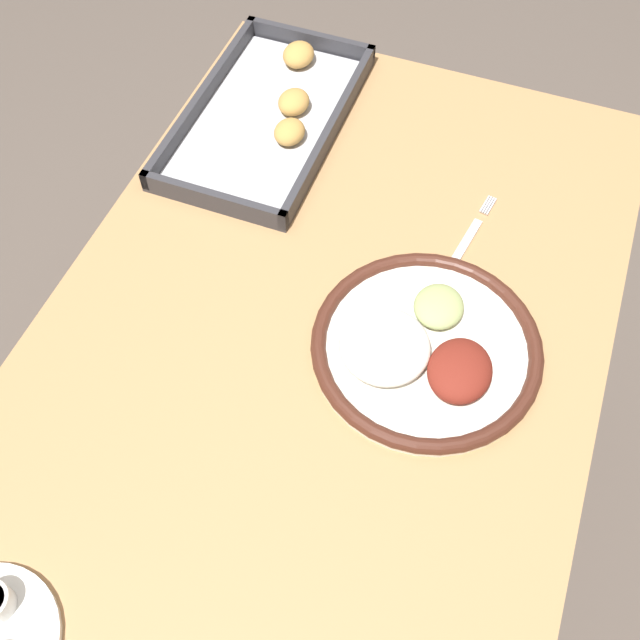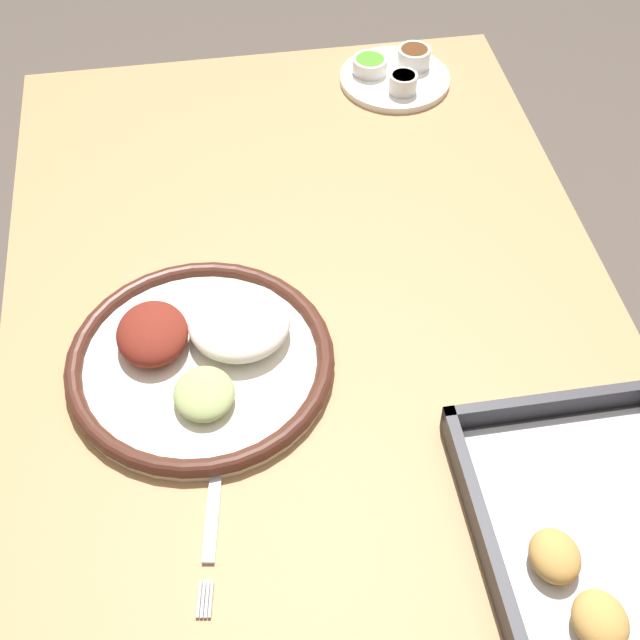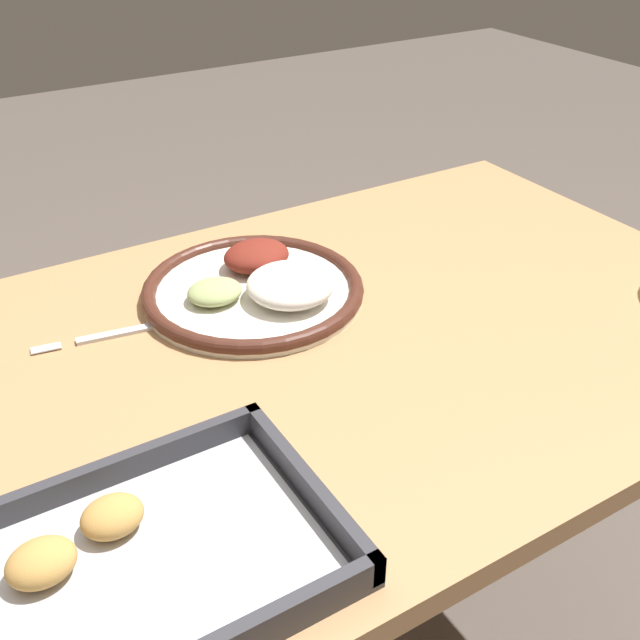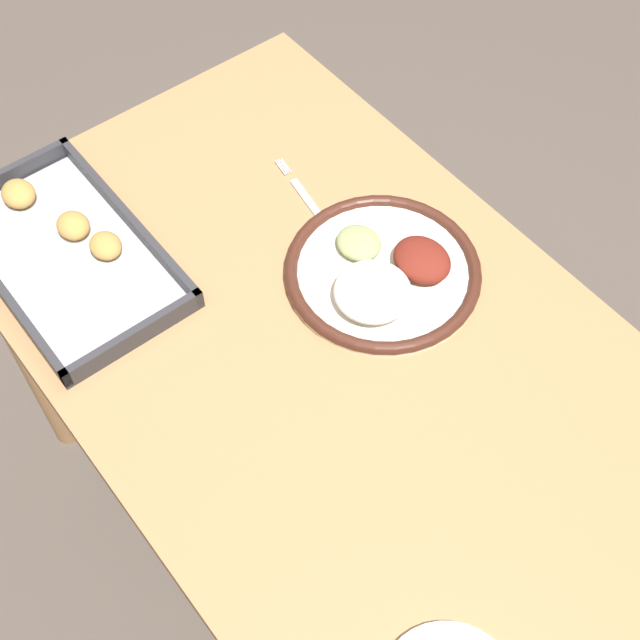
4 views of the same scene
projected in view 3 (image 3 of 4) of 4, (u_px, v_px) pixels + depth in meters
name	position (u px, v px, depth m)	size (l,w,h in m)	color
dining_table	(326.00, 414.00, 0.98)	(1.16, 0.72, 0.74)	#AD7F51
dinner_plate	(257.00, 287.00, 1.00)	(0.30, 0.30, 0.05)	white
fork	(121.00, 333.00, 0.93)	(0.19, 0.04, 0.00)	silver
baking_tray	(83.00, 584.00, 0.60)	(0.40, 0.23, 0.04)	#333338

